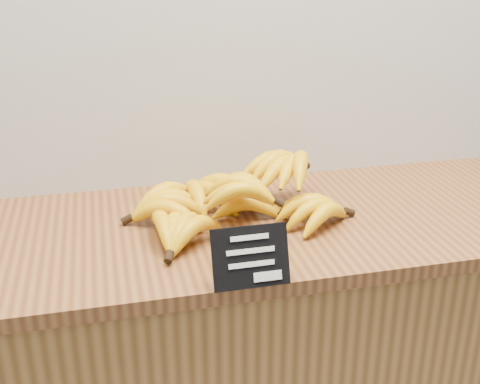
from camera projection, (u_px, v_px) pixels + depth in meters
name	position (u px, v px, depth m)	size (l,w,h in m)	color
counter_top	(235.00, 228.00, 1.31)	(1.51, 0.54, 0.03)	brown
chalkboard_sign	(251.00, 257.00, 1.05)	(0.14, 0.01, 0.11)	black
banana_pile	(236.00, 199.00, 1.30)	(0.51, 0.35, 0.12)	#E9B509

